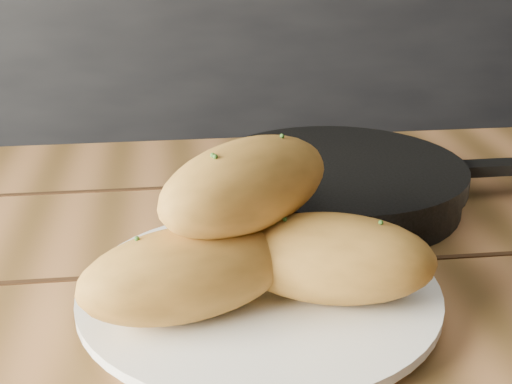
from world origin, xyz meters
name	(u,v)px	position (x,y,z in m)	size (l,w,h in m)	color
counter	(422,137)	(0.00, 1.70, 0.45)	(2.80, 0.60, 0.90)	black
plate	(259,295)	(-0.61, 0.40, 0.76)	(0.29, 0.29, 0.02)	white
bread_rolls	(252,233)	(-0.62, 0.40, 0.82)	(0.28, 0.23, 0.12)	#B77E33
skillet	(339,183)	(-0.50, 0.60, 0.77)	(0.40, 0.27, 0.05)	black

